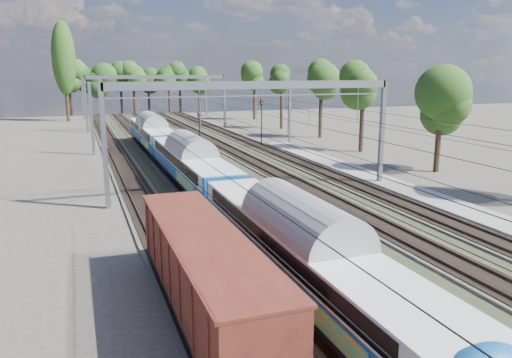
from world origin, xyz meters
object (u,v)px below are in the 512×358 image
object	(u,v)px
worker	(178,138)
emu_train	(192,159)
signal_near	(199,129)
signal_far	(261,117)
freight_boxcar	(204,271)

from	to	relation	value
worker	emu_train	bearing A→B (deg)	174.38
signal_near	signal_far	bearing A→B (deg)	6.72
emu_train	freight_boxcar	xyz separation A→B (m)	(-4.50, -21.96, -0.50)
worker	signal_near	distance (m)	11.64
freight_boxcar	emu_train	bearing A→B (deg)	78.41
freight_boxcar	signal_near	distance (m)	37.72
freight_boxcar	signal_far	distance (m)	45.93
freight_boxcar	worker	size ratio (longest dim) A/B	7.11
freight_boxcar	worker	xyz separation A→B (m)	(8.45, 48.07, -1.20)
freight_boxcar	worker	distance (m)	48.82
freight_boxcar	signal_far	bearing A→B (deg)	66.66
signal_near	signal_far	size ratio (longest dim) A/B	0.86
worker	signal_near	bearing A→B (deg)	-175.65
worker	signal_near	world-z (taller)	signal_near
signal_near	signal_far	distance (m)	10.94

